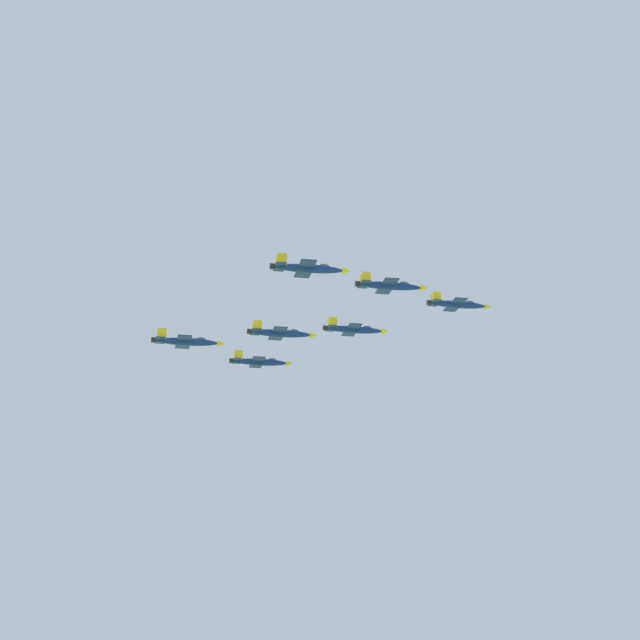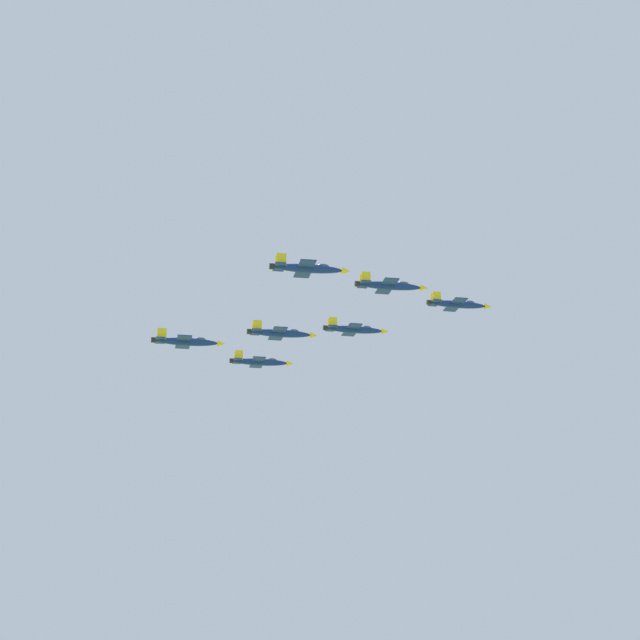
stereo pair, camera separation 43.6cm
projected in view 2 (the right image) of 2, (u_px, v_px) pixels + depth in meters
jet_lead at (458, 304)px, 225.22m from camera, size 8.82×14.18×2.98m
jet_left_wingman at (355, 329)px, 236.25m from camera, size 9.14×14.73×3.10m
jet_right_wingman at (390, 286)px, 206.27m from camera, size 8.92×14.42×3.03m
jet_left_outer at (260, 362)px, 246.56m from camera, size 9.11×14.77×3.10m
jet_right_outer at (308, 268)px, 187.03m from camera, size 8.82×14.29×3.00m
jet_slot_rear at (281, 333)px, 216.02m from camera, size 8.89×14.34×3.02m
jet_trailing at (187, 341)px, 211.87m from camera, size 9.01×14.54×3.06m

